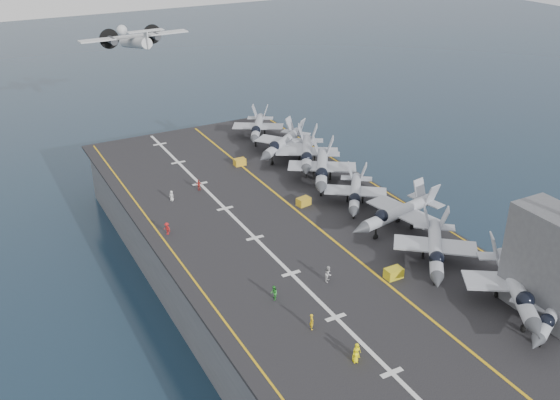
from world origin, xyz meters
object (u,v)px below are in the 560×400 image
tow_cart_a (394,273)px  transport_plane (135,43)px  fighter_jet_0 (554,310)px  island_superstructure (557,253)px

tow_cart_a → transport_plane: (-8.92, 71.85, 15.09)m
fighter_jet_0 → tow_cart_a: bearing=119.1°
island_superstructure → transport_plane: transport_plane is taller
island_superstructure → fighter_jet_0: 5.97m
fighter_jet_0 → transport_plane: transport_plane is taller
island_superstructure → transport_plane: 87.79m
island_superstructure → fighter_jet_0: size_ratio=0.94×
island_superstructure → transport_plane: size_ratio=0.68×
fighter_jet_0 → island_superstructure: bearing=53.5°
tow_cart_a → transport_plane: size_ratio=0.10×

